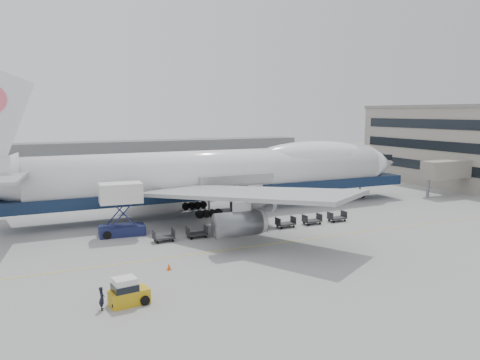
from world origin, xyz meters
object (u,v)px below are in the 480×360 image
catering_truck (121,206)px  baggage_tug (127,292)px  airliner (225,172)px  ground_worker (102,298)px

catering_truck → baggage_tug: size_ratio=2.03×
baggage_tug → airliner: bearing=47.4°
ground_worker → catering_truck: bearing=-11.8°
airliner → baggage_tug: 34.25m
airliner → catering_truck: size_ratio=10.91×
airliner → ground_worker: size_ratio=38.76×
catering_truck → ground_worker: size_ratio=3.55×
baggage_tug → ground_worker: size_ratio=1.75×
baggage_tug → ground_worker: bearing=178.2°
baggage_tug → ground_worker: baggage_tug is taller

